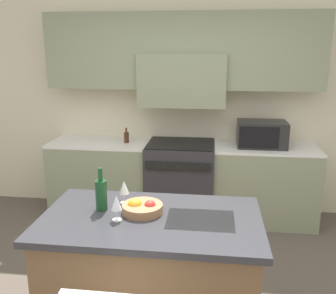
{
  "coord_description": "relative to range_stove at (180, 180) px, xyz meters",
  "views": [
    {
      "loc": [
        0.37,
        -2.33,
        2.02
      ],
      "look_at": [
        -0.01,
        0.76,
        1.19
      ],
      "focal_mm": 40.0,
      "sensor_mm": 36.0,
      "label": 1
    }
  ],
  "objects": [
    {
      "name": "microwave",
      "position": [
        0.92,
        0.02,
        0.6
      ],
      "size": [
        0.55,
        0.38,
        0.29
      ],
      "color": "black",
      "rests_on": "back_counter"
    },
    {
      "name": "back_counter",
      "position": [
        0.0,
        0.02,
        -0.01
      ],
      "size": [
        3.15,
        0.62,
        0.92
      ],
      "color": "gray",
      "rests_on": "ground_plane"
    },
    {
      "name": "kitchen_island",
      "position": [
        -0.02,
        -2.0,
        0.01
      ],
      "size": [
        1.45,
        0.84,
        0.94
      ],
      "color": "brown",
      "rests_on": "ground_plane"
    },
    {
      "name": "range_stove",
      "position": [
        0.0,
        0.0,
        0.0
      ],
      "size": [
        0.79,
        0.7,
        0.93
      ],
      "color": "#2D2D33",
      "rests_on": "ground_plane"
    },
    {
      "name": "wine_glass_far",
      "position": [
        -0.24,
        -1.81,
        0.59
      ],
      "size": [
        0.07,
        0.07,
        0.17
      ],
      "color": "white",
      "rests_on": "kitchen_island"
    },
    {
      "name": "fruit_bowl",
      "position": [
        -0.09,
        -1.94,
        0.5
      ],
      "size": [
        0.28,
        0.28,
        0.1
      ],
      "color": "#996B47",
      "rests_on": "kitchen_island"
    },
    {
      "name": "wine_bottle",
      "position": [
        -0.37,
        -1.93,
        0.58
      ],
      "size": [
        0.08,
        0.08,
        0.3
      ],
      "color": "#194723",
      "rests_on": "kitchen_island"
    },
    {
      "name": "wine_glass_near",
      "position": [
        -0.23,
        -2.08,
        0.59
      ],
      "size": [
        0.07,
        0.07,
        0.17
      ],
      "color": "white",
      "rests_on": "kitchen_island"
    },
    {
      "name": "oil_bottle_on_counter",
      "position": [
        -0.65,
        0.0,
        0.52
      ],
      "size": [
        0.06,
        0.06,
        0.18
      ],
      "color": "#422314",
      "rests_on": "back_counter"
    },
    {
      "name": "back_cabinetry",
      "position": [
        -0.0,
        0.28,
        1.11
      ],
      "size": [
        10.0,
        0.46,
        2.7
      ],
      "color": "beige",
      "rests_on": "ground_plane"
    }
  ]
}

